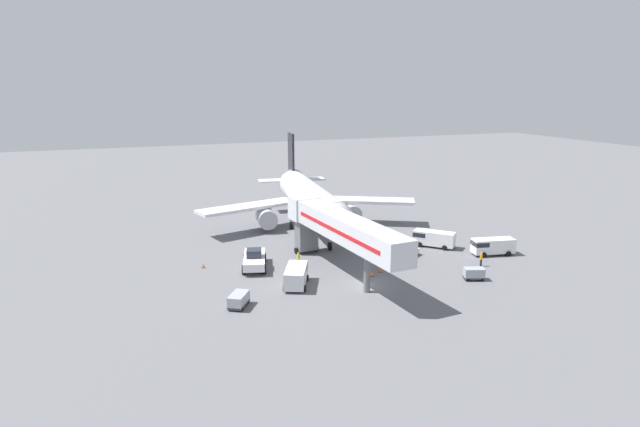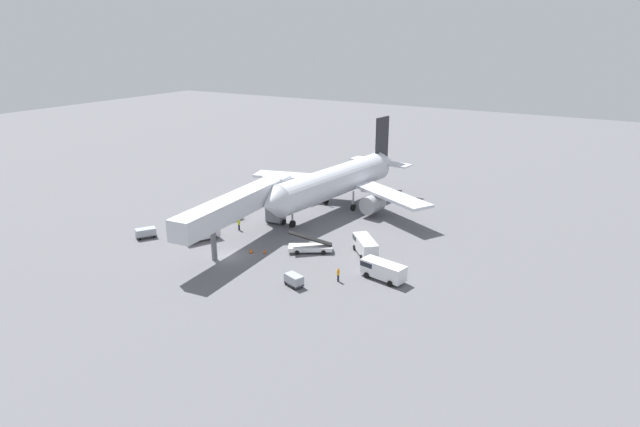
# 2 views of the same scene
# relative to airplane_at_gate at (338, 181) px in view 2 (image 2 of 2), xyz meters

# --- Properties ---
(ground_plane) EXTENTS (300.00, 300.00, 0.00)m
(ground_plane) POSITION_rel_airplane_at_gate_xyz_m (-2.48, -24.42, -4.57)
(ground_plane) COLOR slate
(airplane_at_gate) EXTENTS (33.59, 34.62, 13.21)m
(airplane_at_gate) POSITION_rel_airplane_at_gate_xyz_m (0.00, 0.00, 0.00)
(airplane_at_gate) COLOR silver
(airplane_at_gate) RESTS_ON ground
(jet_bridge) EXTENTS (5.12, 23.89, 7.18)m
(jet_bridge) POSITION_rel_airplane_at_gate_xyz_m (-3.81, -19.58, 0.88)
(jet_bridge) COLOR silver
(jet_bridge) RESTS_ON ground
(pushback_tug) EXTENTS (4.14, 6.92, 2.39)m
(pushback_tug) POSITION_rel_airplane_at_gate_xyz_m (-12.32, -14.58, -3.46)
(pushback_tug) COLOR white
(pushback_tug) RESTS_ON ground
(belt_loader_truck) EXTENTS (5.84, 4.63, 2.86)m
(belt_loader_truck) POSITION_rel_airplane_at_gate_xyz_m (5.74, -17.87, -3.83)
(belt_loader_truck) COLOR white
(belt_loader_truck) RESTS_ON ground
(service_van_near_left) EXTENTS (4.08, 5.50, 2.08)m
(service_van_near_left) POSITION_rel_airplane_at_gate_xyz_m (-9.53, -21.69, -3.37)
(service_van_near_left) COLOR silver
(service_van_near_left) RESTS_ON ground
(service_van_far_center) EXTENTS (5.63, 2.96, 2.09)m
(service_van_far_center) POSITION_rel_airplane_at_gate_xyz_m (17.16, -20.59, -3.36)
(service_van_far_center) COLOR white
(service_van_far_center) RESTS_ON ground
(service_van_near_center) EXTENTS (5.05, 5.28, 2.12)m
(service_van_near_center) POSITION_rel_airplane_at_gate_xyz_m (12.14, -14.84, -3.35)
(service_van_near_center) COLOR white
(service_van_near_center) RESTS_ON ground
(baggage_cart_outer_left) EXTENTS (2.47, 1.90, 1.36)m
(baggage_cart_outer_left) POSITION_rel_airplane_at_gate_xyz_m (9.38, -27.32, -3.81)
(baggage_cart_outer_left) COLOR #38383D
(baggage_cart_outer_left) RESTS_ON ground
(baggage_cart_mid_center) EXTENTS (2.63, 3.02, 1.35)m
(baggage_cart_mid_center) POSITION_rel_airplane_at_gate_xyz_m (-16.64, -25.17, -3.81)
(baggage_cart_mid_center) COLOR #38383D
(baggage_cart_mid_center) RESTS_ON ground
(ground_crew_worker_foreground) EXTENTS (0.45, 0.45, 1.70)m
(ground_crew_worker_foreground) POSITION_rel_airplane_at_gate_xyz_m (13.10, -23.74, -3.67)
(ground_crew_worker_foreground) COLOR #1E2333
(ground_crew_worker_foreground) RESTS_ON ground
(ground_crew_worker_midground) EXTENTS (0.47, 0.47, 1.87)m
(ground_crew_worker_midground) POSITION_rel_airplane_at_gate_xyz_m (-7.37, -16.19, -3.57)
(ground_crew_worker_midground) COLOR #1E2333
(ground_crew_worker_midground) RESTS_ON ground
(safety_cone_alpha) EXTENTS (0.38, 0.38, 0.59)m
(safety_cone_alpha) POSITION_rel_airplane_at_gate_xyz_m (-17.98, -12.29, -4.28)
(safety_cone_alpha) COLOR black
(safety_cone_alpha) RESTS_ON ground
(safety_cone_bravo) EXTENTS (0.39, 0.39, 0.60)m
(safety_cone_bravo) POSITION_rel_airplane_at_gate_xyz_m (0.89, -21.32, -4.27)
(safety_cone_bravo) COLOR black
(safety_cone_bravo) RESTS_ON ground
(safety_cone_charlie) EXTENTS (0.47, 0.47, 0.72)m
(safety_cone_charlie) POSITION_rel_airplane_at_gate_xyz_m (-0.67, -22.11, -4.21)
(safety_cone_charlie) COLOR black
(safety_cone_charlie) RESTS_ON ground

